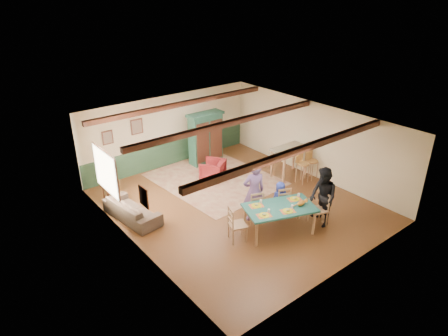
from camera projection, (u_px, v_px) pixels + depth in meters
floor at (237, 204)px, 12.65m from camera, size 8.00×8.00×0.00m
wall_back at (169, 131)px, 14.92m from camera, size 7.00×0.02×2.70m
wall_left at (133, 202)px, 10.11m from camera, size 0.02×8.00×2.70m
wall_right at (314, 140)px, 14.05m from camera, size 0.02×8.00×2.70m
ceiling at (239, 123)px, 11.51m from camera, size 7.00×8.00×0.02m
wainscot_back at (171, 153)px, 15.29m from camera, size 6.95×0.03×0.90m
ceiling_beam_front at (298, 150)px, 9.91m from camera, size 6.95×0.16×0.16m
ceiling_beam_mid at (230, 123)px, 11.83m from camera, size 6.95×0.16×0.16m
ceiling_beam_back at (182, 104)px, 13.68m from camera, size 6.95×0.16×0.16m
window_left at (105, 172)px, 11.25m from camera, size 0.06×1.60×1.30m
picture_left_wall at (144, 197)px, 9.53m from camera, size 0.04×0.42×0.52m
picture_back_a at (137, 127)px, 13.98m from camera, size 0.45×0.04×0.55m
picture_back_b at (108, 138)px, 13.42m from camera, size 0.38×0.04×0.48m
dining_table at (279, 220)px, 11.11m from camera, size 2.17×1.66×0.80m
dining_chair_far_left at (254, 205)px, 11.60m from camera, size 0.58×0.60×1.01m
dining_chair_far_right at (281, 201)px, 11.85m from camera, size 0.58×0.60×1.01m
dining_chair_end_left at (238, 224)px, 10.71m from camera, size 0.60×0.58×1.01m
dining_chair_end_right at (318, 209)px, 11.41m from camera, size 0.60×0.58×1.01m
person_man at (254, 192)px, 11.50m from camera, size 0.78×0.64×1.84m
person_woman at (323, 197)px, 11.29m from camera, size 0.92×1.03×1.76m
person_child at (280, 199)px, 11.91m from camera, size 0.61×0.50×1.07m
cat at (301, 203)px, 10.97m from camera, size 0.41×0.27×0.19m
place_setting_near_left at (264, 214)px, 10.52m from camera, size 0.51×0.45×0.11m
place_setting_near_center at (288, 210)px, 10.72m from camera, size 0.51×0.45×0.11m
place_setting_far_left at (256, 204)px, 10.98m from camera, size 0.51×0.45×0.11m
place_setting_far_right at (295, 198)px, 11.31m from camera, size 0.51×0.45×0.11m
area_rug at (215, 179)px, 14.27m from camera, size 3.79×4.41×0.01m
armoire at (206, 138)px, 15.20m from camera, size 1.41×0.56×1.99m
armchair at (213, 170)px, 14.12m from camera, size 1.09×1.10×0.73m
sofa at (132, 210)px, 11.79m from camera, size 1.05×2.09×0.59m
end_table at (111, 193)px, 12.80m from camera, size 0.43×0.43×0.52m
table_lamp at (109, 179)px, 12.59m from camera, size 0.29×0.29×0.48m
counter_table at (289, 162)px, 14.30m from camera, size 1.32×0.77×1.10m
bar_stool_left at (303, 167)px, 13.81m from camera, size 0.44×0.48×1.15m
bar_stool_right at (312, 165)px, 14.10m from camera, size 0.41×0.44×1.09m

